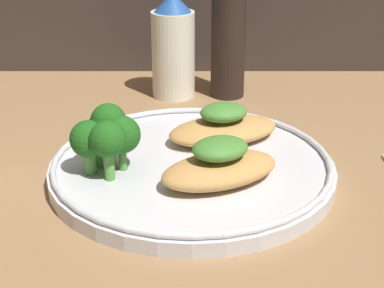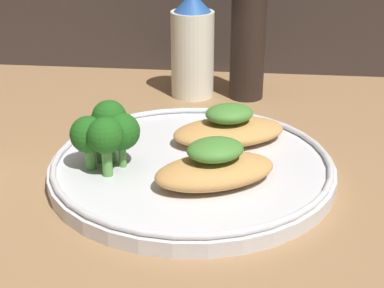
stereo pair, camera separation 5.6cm
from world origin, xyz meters
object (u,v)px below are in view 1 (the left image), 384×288
Objects in this scene: plate at (192,167)px; sauce_bottle at (173,48)px; pepper_grinder at (228,37)px; broccoli_bunch at (106,135)px.

sauce_bottle is at bearing 96.02° from plate.
sauce_bottle is 7.22cm from pepper_grinder.
plate is at bearing 12.54° from broccoli_bunch.
broccoli_bunch reaches higher than plate.
broccoli_bunch is 27.86cm from pepper_grinder.
sauce_bottle is at bearing -180.00° from pepper_grinder.
broccoli_bunch is at bearing -167.46° from plate.
pepper_grinder is at bearing 63.12° from broccoli_bunch.
broccoli_bunch is 0.48× the size of sauce_bottle.
plate is 23.74cm from sauce_bottle.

